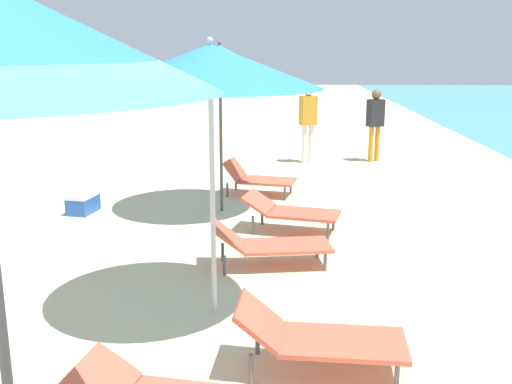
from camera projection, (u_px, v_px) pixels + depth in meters
umbrella_second at (210, 67)px, 5.31m from camera, size 2.06×2.06×2.64m
lounger_second_shoreside at (269, 243)px, 7.04m from camera, size 1.49×0.75×0.57m
lounger_second_inland at (318, 337)px, 4.72m from camera, size 1.39×0.67×0.58m
umbrella_farthest at (220, 66)px, 9.00m from camera, size 2.30×2.30×2.65m
lounger_farthest_shoreside at (257, 178)px, 10.48m from camera, size 1.31×0.87×0.62m
lounger_farthest_inland at (290, 211)px, 8.36m from camera, size 1.43×0.89×0.53m
person_walking_near at (308, 116)px, 13.26m from camera, size 0.42×0.34×1.74m
person_walking_far at (375, 118)px, 13.43m from camera, size 0.42×0.35×1.63m
cooler_box at (83, 203)px, 9.38m from camera, size 0.44×0.59×0.30m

